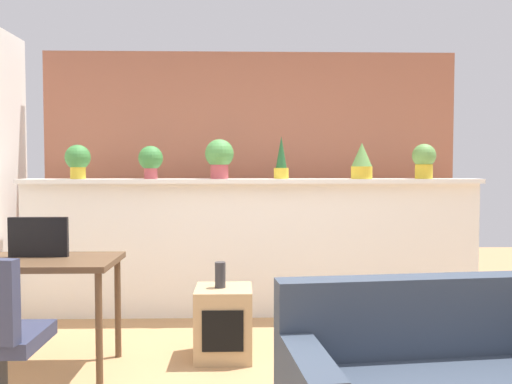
% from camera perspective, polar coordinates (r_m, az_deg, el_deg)
% --- Properties ---
extents(divider_wall, '(4.10, 0.16, 1.21)m').
position_cam_1_polar(divider_wall, '(4.87, -0.46, -6.17)').
color(divider_wall, white).
rests_on(divider_wall, ground).
extents(plant_shelf, '(4.10, 0.29, 0.04)m').
position_cam_1_polar(plant_shelf, '(4.77, -0.46, 1.18)').
color(plant_shelf, white).
rests_on(plant_shelf, divider_wall).
extents(brick_wall_behind, '(4.10, 0.10, 2.50)m').
position_cam_1_polar(brick_wall_behind, '(5.41, -0.58, 1.59)').
color(brick_wall_behind, '#AD664C').
rests_on(brick_wall_behind, ground).
extents(potted_plant_0, '(0.22, 0.22, 0.30)m').
position_cam_1_polar(potted_plant_0, '(4.97, -18.51, 3.31)').
color(potted_plant_0, gold).
rests_on(potted_plant_0, plant_shelf).
extents(potted_plant_1, '(0.22, 0.22, 0.29)m').
position_cam_1_polar(potted_plant_1, '(4.82, -11.19, 3.39)').
color(potted_plant_1, '#B7474C').
rests_on(potted_plant_1, plant_shelf).
extents(potted_plant_2, '(0.26, 0.26, 0.35)m').
position_cam_1_polar(potted_plant_2, '(4.77, -3.93, 3.81)').
color(potted_plant_2, '#B7474C').
rests_on(potted_plant_2, plant_shelf).
extents(potted_plant_3, '(0.13, 0.13, 0.38)m').
position_cam_1_polar(potted_plant_3, '(4.79, 2.72, 3.41)').
color(potted_plant_3, gold).
rests_on(potted_plant_3, plant_shelf).
extents(potted_plant_4, '(0.19, 0.19, 0.32)m').
position_cam_1_polar(potted_plant_4, '(4.85, 11.23, 3.26)').
color(potted_plant_4, gold).
rests_on(potted_plant_4, plant_shelf).
extents(potted_plant_5, '(0.21, 0.21, 0.31)m').
position_cam_1_polar(potted_plant_5, '(5.02, 17.51, 3.33)').
color(potted_plant_5, gold).
rests_on(potted_plant_5, plant_shelf).
extents(desk, '(1.10, 0.60, 0.75)m').
position_cam_1_polar(desk, '(3.85, -22.80, -7.85)').
color(desk, brown).
rests_on(desk, ground).
extents(tv_monitor, '(0.39, 0.04, 0.27)m').
position_cam_1_polar(tv_monitor, '(3.88, -22.23, -4.48)').
color(tv_monitor, black).
rests_on(tv_monitor, desk).
extents(side_cube_shelf, '(0.40, 0.41, 0.50)m').
position_cam_1_polar(side_cube_shelf, '(3.90, -3.47, -13.76)').
color(side_cube_shelf, tan).
rests_on(side_cube_shelf, ground).
extents(vase_on_shelf, '(0.08, 0.08, 0.18)m').
position_cam_1_polar(vase_on_shelf, '(3.83, -3.84, -8.82)').
color(vase_on_shelf, '#2D2D33').
rests_on(vase_on_shelf, side_cube_shelf).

